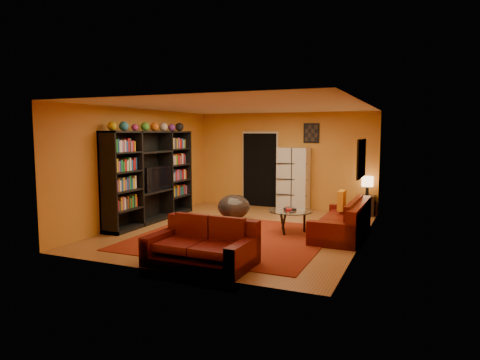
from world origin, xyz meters
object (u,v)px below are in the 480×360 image
at_px(side_table, 367,205).
at_px(table_lamp, 367,182).
at_px(storage_cabinet, 293,179).
at_px(tv, 155,178).
at_px(loveseat, 203,246).
at_px(sofa, 346,222).
at_px(coffee_table, 291,213).
at_px(bowl_chair, 234,207).
at_px(entertainment_unit, 151,177).

bearing_deg(side_table, table_lamp, 0.00).
bearing_deg(storage_cabinet, tv, -127.45).
bearing_deg(loveseat, sofa, -31.59).
bearing_deg(tv, sofa, -86.99).
distance_m(coffee_table, bowl_chair, 1.70).
relative_size(tv, side_table, 1.95).
bearing_deg(tv, entertainment_unit, 148.05).
xyz_separation_m(sofa, side_table, (0.11, 2.44, -0.04)).
relative_size(sofa, storage_cabinet, 1.30).
bearing_deg(storage_cabinet, entertainment_unit, -127.18).
height_order(entertainment_unit, sofa, entertainment_unit).
relative_size(storage_cabinet, bowl_chair, 2.19).
relative_size(coffee_table, bowl_chair, 1.21).
relative_size(sofa, side_table, 4.32).
relative_size(tv, storage_cabinet, 0.59).
distance_m(loveseat, coffee_table, 2.65).
bearing_deg(tv, table_lamp, -59.18).
bearing_deg(side_table, tv, -149.18).
bearing_deg(bowl_chair, sofa, -10.38).
bearing_deg(bowl_chair, loveseat, -74.20).
bearing_deg(tv, bowl_chair, -66.98).
bearing_deg(bowl_chair, coffee_table, -22.36).
bearing_deg(loveseat, tv, 47.52).
bearing_deg(side_table, entertainment_unit, -148.71).
relative_size(entertainment_unit, sofa, 1.39).
bearing_deg(table_lamp, loveseat, -109.96).
bearing_deg(bowl_chair, storage_cabinet, 66.82).
xyz_separation_m(storage_cabinet, side_table, (1.93, -0.05, -0.58)).
bearing_deg(entertainment_unit, coffee_table, 2.63).
xyz_separation_m(tv, sofa, (4.36, 0.23, -0.72)).
relative_size(entertainment_unit, loveseat, 1.81).
xyz_separation_m(tv, bowl_chair, (1.69, 0.72, -0.67)).
xyz_separation_m(entertainment_unit, storage_cabinet, (2.60, 2.80, -0.22)).
bearing_deg(coffee_table, table_lamp, 64.99).
distance_m(storage_cabinet, bowl_chair, 2.23).
distance_m(tv, side_table, 5.26).
xyz_separation_m(coffee_table, storage_cabinet, (-0.71, 2.65, 0.41)).
distance_m(coffee_table, table_lamp, 2.90).
relative_size(sofa, coffee_table, 2.36).
relative_size(sofa, loveseat, 1.31).
height_order(loveseat, bowl_chair, loveseat).
bearing_deg(loveseat, side_table, -18.65).
distance_m(entertainment_unit, sofa, 4.49).
bearing_deg(table_lamp, tv, -149.18).
height_order(coffee_table, table_lamp, table_lamp).
height_order(sofa, side_table, sofa).
bearing_deg(entertainment_unit, tv, 58.05).
relative_size(entertainment_unit, coffee_table, 3.27).
bearing_deg(storage_cabinet, loveseat, -83.75).
height_order(loveseat, side_table, loveseat).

